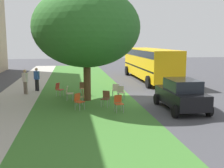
% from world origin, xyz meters
% --- Properties ---
extents(ground, '(80.00, 80.00, 0.00)m').
position_xyz_m(ground, '(0.00, 0.00, 0.00)').
color(ground, '#424247').
extents(grass_verge, '(48.00, 6.00, 0.01)m').
position_xyz_m(grass_verge, '(0.00, 3.20, 0.00)').
color(grass_verge, '#3D752D').
rests_on(grass_verge, ground).
extents(sidewalk_strip, '(48.00, 2.80, 0.01)m').
position_xyz_m(sidewalk_strip, '(0.00, 7.60, 0.00)').
color(sidewalk_strip, '#ADA89E').
rests_on(sidewalk_strip, ground).
extents(street_tree, '(6.35, 6.35, 6.73)m').
position_xyz_m(street_tree, '(0.19, 3.10, 4.38)').
color(street_tree, brown).
rests_on(street_tree, ground).
extents(chair_0, '(0.56, 0.55, 0.88)m').
position_xyz_m(chair_0, '(-1.57, 2.20, 0.52)').
color(chair_0, brown).
rests_on(chair_0, ground).
extents(chair_1, '(0.57, 0.58, 0.88)m').
position_xyz_m(chair_1, '(1.72, 4.87, 0.52)').
color(chair_1, '#B7332D').
rests_on(chair_1, ground).
extents(chair_2, '(0.59, 0.59, 0.88)m').
position_xyz_m(chair_2, '(-2.07, 3.70, 0.52)').
color(chair_2, '#C64C1E').
rests_on(chair_2, ground).
extents(chair_3, '(0.55, 0.54, 0.88)m').
position_xyz_m(chair_3, '(0.03, 1.04, 0.52)').
color(chair_3, beige).
rests_on(chair_3, ground).
extents(chair_4, '(0.47, 0.46, 0.88)m').
position_xyz_m(chair_4, '(1.90, 3.31, 0.52)').
color(chair_4, brown).
rests_on(chair_4, ground).
extents(chair_5, '(0.45, 0.45, 0.88)m').
position_xyz_m(chair_5, '(0.82, 1.24, 0.52)').
color(chair_5, beige).
rests_on(chair_5, ground).
extents(chair_6, '(0.44, 0.45, 0.88)m').
position_xyz_m(chair_6, '(-0.86, 3.54, 0.52)').
color(chair_6, olive).
rests_on(chair_6, ground).
extents(chair_7, '(0.48, 0.47, 0.88)m').
position_xyz_m(chair_7, '(-2.83, 1.70, 0.52)').
color(chair_7, '#C64C1E').
rests_on(chair_7, ground).
extents(chair_8, '(0.47, 0.48, 0.88)m').
position_xyz_m(chair_8, '(0.28, 4.23, 0.52)').
color(chair_8, beige).
rests_on(chair_8, ground).
extents(parked_car, '(3.70, 1.92, 1.65)m').
position_xyz_m(parked_car, '(-2.91, -1.62, 0.84)').
color(parked_car, black).
rests_on(parked_car, ground).
extents(school_bus, '(10.40, 2.80, 2.88)m').
position_xyz_m(school_bus, '(7.77, -3.08, 1.76)').
color(school_bus, yellow).
rests_on(school_bus, ground).
extents(pedestrian_0, '(0.36, 0.41, 1.69)m').
position_xyz_m(pedestrian_0, '(3.83, 6.52, 0.93)').
color(pedestrian_0, black).
rests_on(pedestrian_0, ground).
extents(pedestrian_1, '(0.38, 0.40, 1.69)m').
position_xyz_m(pedestrian_1, '(2.79, 7.17, 0.93)').
color(pedestrian_1, '#726659').
rests_on(pedestrian_1, ground).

